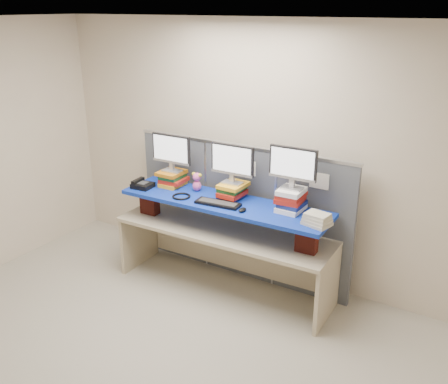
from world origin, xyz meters
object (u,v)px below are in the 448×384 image
Objects in this scene: monitor_right at (293,165)px; desk_phone at (142,185)px; keyboard at (218,203)px; desk at (224,241)px; monitor_left at (171,151)px; blue_board at (224,203)px; monitor_center at (232,162)px.

monitor_right reaches higher than desk_phone.
desk is at bearing 82.76° from keyboard.
keyboard is at bearing -17.73° from monitor_left.
monitor_left is at bearing 158.15° from keyboard.
blue_board is at bearing 178.44° from desk.
monitor_right is 1.00× the size of keyboard.
desk_phone is at bearing -174.22° from blue_board.
keyboard is at bearing -93.12° from desk.
monitor_center is at bearing 76.18° from desk.
monitor_left reaches higher than blue_board.
desk is 1.05× the size of blue_board.
desk_phone is at bearing -172.55° from monitor_right.
desk_phone is (-1.66, -0.26, -0.43)m from monitor_right.
keyboard is (0.73, -0.21, -0.39)m from monitor_left.
monitor_left is 1.00× the size of monitor_center.
monitor_center is (0.76, 0.02, -0.01)m from monitor_left.
desk_phone is at bearing -139.26° from monitor_left.
monitor_right reaches higher than keyboard.
monitor_left is 1.00× the size of monitor_right.
blue_board is 9.97× the size of desk_phone.
monitor_left is 0.85m from keyboard.
desk is 10.51× the size of desk_phone.
blue_board is 0.85m from monitor_left.
keyboard is (-0.68, -0.25, -0.44)m from monitor_right.
desk is 1.10m from desk_phone.
blue_board is at bearing 2.67° from desk_phone.
blue_board is 0.84m from monitor_right.
desk_phone is (-0.97, -0.01, 0.02)m from keyboard.
desk is at bearing -170.17° from monitor_right.
desk_phone is at bearing -167.83° from monitor_center.
desk_phone is (-1.00, -0.24, -0.36)m from monitor_center.
monitor_right reaches higher than monitor_left.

